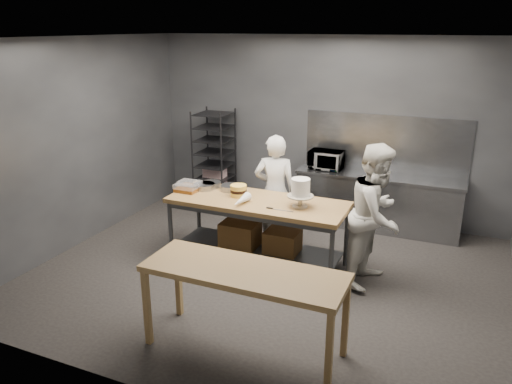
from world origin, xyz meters
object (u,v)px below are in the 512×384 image
Objects in this scene: speed_rack at (214,160)px; frosted_cake_stand at (301,190)px; chef_right at (376,215)px; microwave at (326,160)px; work_table at (258,224)px; chef_behind at (275,191)px; near_counter at (244,278)px; layer_cake at (239,191)px.

frosted_cake_stand is at bearing -39.95° from speed_rack.
frosted_cake_stand is at bearing 109.50° from chef_right.
work_table is at bearing -101.72° from microwave.
microwave is at bearing 78.28° from work_table.
work_table is 0.84m from frosted_cake_stand.
frosted_cake_stand is (2.23, -1.87, 0.30)m from speed_rack.
speed_rack reaches higher than frosted_cake_stand.
work_table is at bearing 105.36° from chef_right.
speed_rack is 1.04× the size of chef_behind.
chef_behind is 3.09× the size of microwave.
speed_rack is 3.62m from chef_right.
work_table is 0.72m from chef_behind.
microwave reaches higher than work_table.
microwave is at bearing 93.82° from near_counter.
near_counter is at bearing 166.90° from chef_right.
chef_right is (3.18, -1.74, 0.05)m from speed_rack.
work_table is 0.52m from layer_cake.
microwave reaches higher than near_counter.
microwave is at bearing 44.37° from chef_right.
speed_rack reaches higher than layer_cake.
chef_behind is at bearing 65.02° from layer_cake.
near_counter is at bearing 91.66° from chef_behind.
work_table is 1.37× the size of speed_rack.
speed_rack is at bearing -48.88° from chef_behind.
chef_right is at bearing -28.69° from speed_rack.
chef_right is 4.77× the size of frosted_cake_stand.
chef_behind is at bearing 90.79° from work_table.
work_table is 2.46m from speed_rack.
speed_rack reaches higher than work_table.
chef_behind reaches higher than microwave.
chef_right reaches higher than near_counter.
chef_behind is (-0.01, 0.67, 0.27)m from work_table.
microwave reaches higher than layer_cake.
microwave is at bearing 2.27° from speed_rack.
chef_right reaches higher than speed_rack.
chef_right reaches higher than layer_cake.
layer_cake is at bearing 52.04° from chef_behind.
work_table is 1.59m from chef_right.
chef_behind is 0.98m from frosted_cake_stand.
frosted_cake_stand is (-0.95, -0.13, 0.25)m from chef_right.
chef_right is at bearing 65.03° from near_counter.
microwave is (0.40, 1.91, 0.48)m from work_table.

